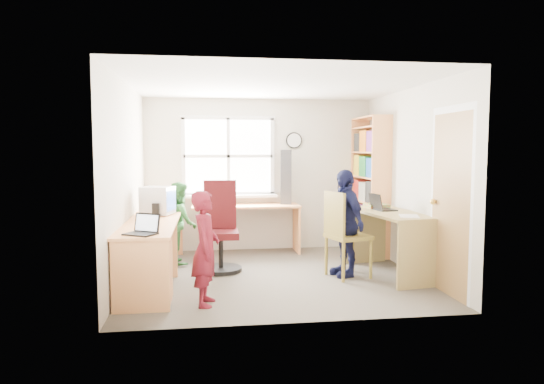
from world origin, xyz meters
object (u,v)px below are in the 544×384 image
Objects in this scene: right_desk at (391,229)px; crt_monitor at (158,201)px; person_navy at (345,223)px; bookshelf at (370,189)px; l_desk at (168,248)px; swivel_chair at (221,232)px; laptop_left at (143,229)px; laptop_right at (381,206)px; potted_plant at (225,196)px; person_green at (180,223)px; person_red at (206,248)px; wooden_chair at (343,231)px; cd_tower at (286,177)px.

crt_monitor is (-2.97, 0.56, 0.35)m from right_desk.
bookshelf is at bearing 135.61° from person_navy.
swivel_chair reaches higher than l_desk.
l_desk is at bearing 106.55° from laptop_left.
person_navy reaches higher than laptop_right.
laptop_right is at bearing -34.38° from potted_plant.
right_desk is at bearing -121.72° from person_green.
laptop_left is 1.08× the size of laptop_right.
person_red reaches higher than laptop_right.
swivel_chair is (-2.32, -0.78, -0.49)m from bookshelf.
right_desk reaches higher than l_desk.
crt_monitor is 1.34m from potted_plant.
laptop_left is 0.32× the size of person_red.
potted_plant is at bearing 173.82° from bookshelf.
swivel_chair reaches higher than potted_plant.
swivel_chair reaches higher than right_desk.
bookshelf reaches higher than laptop_right.
swivel_chair is 2.59× the size of crt_monitor.
wooden_chair is (1.51, -0.59, 0.08)m from swivel_chair.
crt_monitor is (-3.13, -0.74, -0.06)m from bookshelf.
laptop_right is 0.58m from person_navy.
l_desk is 1.40× the size of bookshelf.
wooden_chair is 2.83× the size of laptop_left.
l_desk is at bearing 175.12° from right_desk.
crt_monitor is at bearing 29.23° from person_red.
right_desk is 1.09× the size of person_navy.
swivel_chair is at bearing 47.18° from l_desk.
person_navy reaches higher than person_green.
laptop_right is 0.42× the size of cd_tower.
bookshelf is at bearing -5.15° from cd_tower.
crt_monitor reaches higher than laptop_right.
laptop_left is (-0.01, -1.46, -0.14)m from crt_monitor.
swivel_chair is at bearing -121.20° from person_navy.
potted_plant reaches higher than right_desk.
bookshelf reaches higher than swivel_chair.
person_green is (-2.64, 0.80, -0.28)m from laptop_right.
person_red is 1.95m from person_green.
cd_tower is at bearing -19.75° from person_red.
l_desk is 1.99× the size of right_desk.
right_desk is 2.22m from swivel_chair.
right_desk is 1.28× the size of person_green.
wooden_chair is 0.69m from laptop_right.
person_navy reaches higher than crt_monitor.
swivel_chair is 1.10m from potted_plant.
l_desk is 2.18× the size of person_navy.
person_red is (-0.20, -1.45, 0.08)m from swivel_chair.
l_desk is 3.35m from bookshelf.
cd_tower is at bearing -81.23° from person_green.
person_green is at bearing 76.08° from crt_monitor.
swivel_chair reaches higher than laptop_right.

